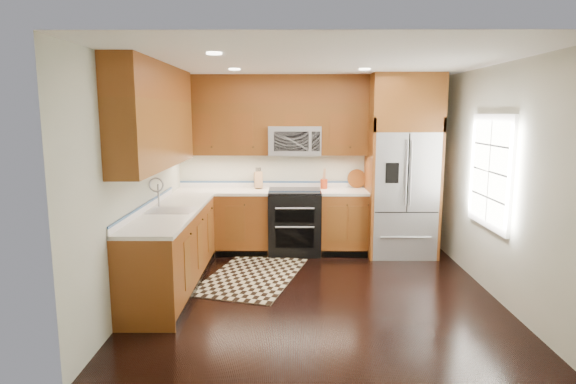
{
  "coord_description": "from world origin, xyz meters",
  "views": [
    {
      "loc": [
        -0.31,
        -5.27,
        2.06
      ],
      "look_at": [
        -0.34,
        0.6,
        1.09
      ],
      "focal_mm": 30.0,
      "sensor_mm": 36.0,
      "label": 1
    }
  ],
  "objects_px": {
    "range": "(295,222)",
    "utensil_crock": "(324,182)",
    "knife_block": "(258,180)",
    "refrigerator": "(402,166)",
    "rug": "(253,276)"
  },
  "relations": [
    {
      "from": "rug",
      "to": "knife_block",
      "type": "height_order",
      "value": "knife_block"
    },
    {
      "from": "utensil_crock",
      "to": "range",
      "type": "bearing_deg",
      "value": -158.51
    },
    {
      "from": "range",
      "to": "utensil_crock",
      "type": "xyz_separation_m",
      "value": [
        0.44,
        0.17,
        0.57
      ]
    },
    {
      "from": "knife_block",
      "to": "rug",
      "type": "bearing_deg",
      "value": -89.91
    },
    {
      "from": "range",
      "to": "knife_block",
      "type": "xyz_separation_m",
      "value": [
        -0.54,
        0.21,
        0.6
      ]
    },
    {
      "from": "range",
      "to": "refrigerator",
      "type": "xyz_separation_m",
      "value": [
        1.55,
        -0.04,
        0.83
      ]
    },
    {
      "from": "rug",
      "to": "utensil_crock",
      "type": "height_order",
      "value": "utensil_crock"
    },
    {
      "from": "rug",
      "to": "knife_block",
      "type": "xyz_separation_m",
      "value": [
        -0.0,
        1.27,
        1.06
      ]
    },
    {
      "from": "refrigerator",
      "to": "rug",
      "type": "xyz_separation_m",
      "value": [
        -2.09,
        -1.03,
        -1.3
      ]
    },
    {
      "from": "range",
      "to": "utensil_crock",
      "type": "distance_m",
      "value": 0.74
    },
    {
      "from": "knife_block",
      "to": "utensil_crock",
      "type": "bearing_deg",
      "value": -2.03
    },
    {
      "from": "knife_block",
      "to": "range",
      "type": "bearing_deg",
      "value": -20.95
    },
    {
      "from": "refrigerator",
      "to": "utensil_crock",
      "type": "distance_m",
      "value": 1.16
    },
    {
      "from": "rug",
      "to": "knife_block",
      "type": "bearing_deg",
      "value": 105.55
    },
    {
      "from": "refrigerator",
      "to": "utensil_crock",
      "type": "relative_size",
      "value": 8.6
    }
  ]
}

